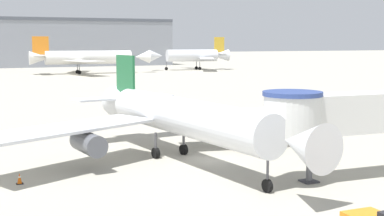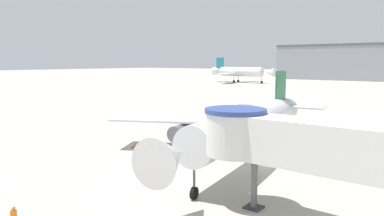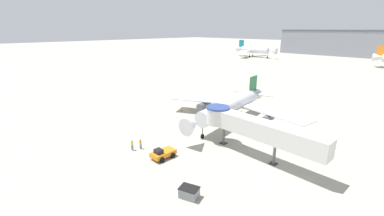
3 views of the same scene
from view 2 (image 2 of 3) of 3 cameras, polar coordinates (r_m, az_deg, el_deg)
name	(u,v)px [view 2 (image 2 of 3)]	position (r m, az deg, el deg)	size (l,w,h in m)	color
ground_plane	(266,167)	(35.12, 11.17, -8.85)	(800.00, 800.00, 0.00)	#A8A393
main_airplane	(250,125)	(35.92, 8.79, -2.52)	(33.00, 29.51, 8.50)	silver
jet_bridge	(343,149)	(22.25, 22.05, -5.80)	(20.95, 4.09, 6.48)	silver
traffic_cone_port_wing	(134,144)	(42.42, -8.78, -5.50)	(0.48, 0.48, 0.79)	black
background_jet_teal_tail	(240,72)	(173.26, 7.33, 5.52)	(32.13, 31.71, 11.45)	silver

